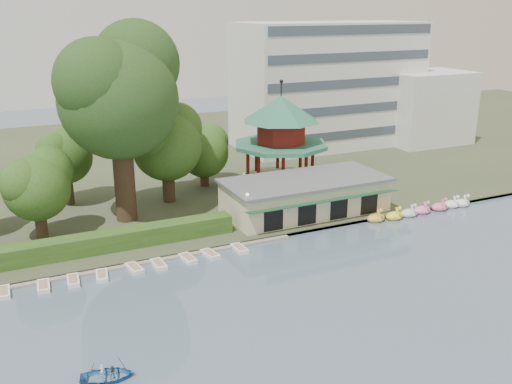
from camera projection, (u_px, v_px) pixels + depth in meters
ground_plane at (334, 327)px, 42.42m from camera, size 220.00×220.00×0.00m
shore at (150, 161)px, 87.16m from camera, size 220.00×70.00×0.40m
embankment at (241, 242)px, 57.27m from camera, size 220.00×0.60×0.30m
dock at (122, 265)px, 52.37m from camera, size 34.00×1.60×0.24m
boathouse at (305, 195)px, 64.63m from camera, size 18.60×9.39×3.90m
pavilion at (281, 132)px, 72.49m from camera, size 12.40×12.40×13.50m
office_building at (344, 89)px, 94.75m from camera, size 38.00×18.00×20.00m
hedge at (81, 245)px, 53.65m from camera, size 30.00×2.00×1.80m
lamp_post at (247, 205)px, 58.35m from camera, size 0.36×0.36×4.28m
big_tree at (119, 89)px, 58.62m from camera, size 13.66×12.73×21.22m
small_trees at (99, 161)px, 63.27m from camera, size 39.67×16.60×11.65m
swan_boats at (423, 210)px, 65.67m from camera, size 14.53×2.11×1.92m
moored_rowboats at (103, 274)px, 50.36m from camera, size 27.46×2.79×0.36m
rowboat_with_passengers at (108, 373)px, 36.34m from camera, size 5.46×4.43×2.01m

